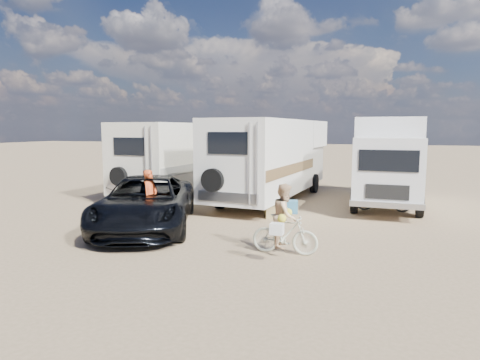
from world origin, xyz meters
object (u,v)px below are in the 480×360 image
(cooler, at_px, (290,207))
(crate, at_px, (272,212))
(bike_woman, at_px, (285,234))
(bike_parked, at_px, (383,197))
(rv_left, at_px, (183,159))
(box_truck, at_px, (388,162))
(rider_man, at_px, (150,203))
(rv_main, at_px, (273,160))
(dark_suv, at_px, (146,203))
(rider_woman, at_px, (285,223))
(bike_man, at_px, (151,215))

(cooler, height_order, crate, cooler)
(bike_woman, distance_m, bike_parked, 6.44)
(rv_left, distance_m, crate, 6.38)
(box_truck, height_order, rider_man, box_truck)
(bike_woman, bearing_deg, crate, 17.61)
(rv_main, xyz_separation_m, box_truck, (4.45, 0.04, 0.03))
(rv_main, relative_size, bike_parked, 4.44)
(dark_suv, distance_m, rider_man, 0.18)
(rv_main, distance_m, cooler, 3.11)
(rv_main, xyz_separation_m, rider_woman, (2.05, -7.17, -0.89))
(box_truck, bearing_deg, bike_man, -136.09)
(bike_man, bearing_deg, rv_left, 17.18)
(bike_woman, relative_size, bike_parked, 0.81)
(box_truck, distance_m, bike_woman, 7.69)
(dark_suv, bearing_deg, bike_woman, -36.59)
(dark_suv, bearing_deg, rv_left, 85.07)
(box_truck, bearing_deg, dark_suv, -137.06)
(rv_main, height_order, cooler, rv_main)
(rv_left, distance_m, rider_woman, 9.75)
(box_truck, height_order, rider_woman, box_truck)
(bike_man, relative_size, crate, 3.44)
(rv_main, relative_size, box_truck, 1.39)
(rv_left, height_order, bike_woman, rv_left)
(bike_parked, height_order, cooler, bike_parked)
(dark_suv, xyz_separation_m, bike_parked, (6.65, 4.84, -0.26))
(dark_suv, distance_m, rider_woman, 4.55)
(rv_left, bearing_deg, cooler, -23.23)
(rv_main, relative_size, crate, 17.76)
(bike_parked, bearing_deg, rv_main, 73.91)
(bike_woman, bearing_deg, dark_suv, 74.54)
(rv_main, height_order, rv_left, rv_main)
(bike_parked, bearing_deg, dark_suv, 124.69)
(box_truck, bearing_deg, bike_parked, -95.23)
(bike_woman, height_order, rider_woman, rider_woman)
(box_truck, distance_m, rider_woman, 7.66)
(rv_main, bearing_deg, bike_parked, -8.95)
(rv_left, height_order, crate, rv_left)
(rv_left, distance_m, bike_man, 6.71)
(rider_man, distance_m, rider_woman, 4.37)
(bike_parked, xyz_separation_m, cooler, (-3.08, -1.35, -0.28))
(box_truck, distance_m, crate, 5.21)
(rv_left, bearing_deg, rv_main, -0.00)
(bike_man, bearing_deg, rider_woman, -105.74)
(box_truck, relative_size, bike_parked, 3.20)
(rv_left, xyz_separation_m, cooler, (5.42, -2.76, -1.35))
(bike_man, height_order, bike_parked, bike_parked)
(rider_man, bearing_deg, box_truck, -48.08)
(rv_left, relative_size, cooler, 13.88)
(crate, bearing_deg, rv_main, 103.73)
(rider_man, relative_size, bike_parked, 0.82)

